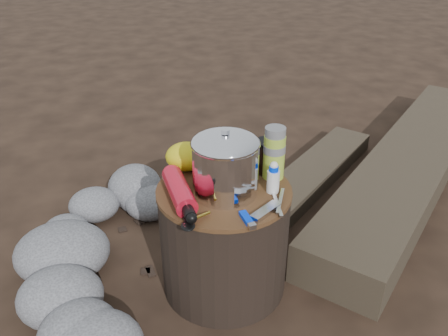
{
  "coord_description": "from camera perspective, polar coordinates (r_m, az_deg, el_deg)",
  "views": [
    {
      "loc": [
        -0.08,
        -1.28,
        1.2
      ],
      "look_at": [
        0.0,
        0.0,
        0.48
      ],
      "focal_mm": 37.48,
      "sensor_mm": 36.0,
      "label": 1
    }
  ],
  "objects": [
    {
      "name": "food_pouch",
      "position": [
        1.62,
        -0.51,
        2.37
      ],
      "size": [
        0.1,
        0.03,
        0.12
      ],
      "primitive_type": "cube",
      "rotation": [
        0.0,
        0.0,
        0.13
      ],
      "color": "#120E54",
      "rests_on": "stump"
    },
    {
      "name": "travel_mug",
      "position": [
        1.59,
        5.21,
        1.41
      ],
      "size": [
        0.08,
        0.08,
        0.11
      ],
      "primitive_type": "cylinder",
      "color": "black",
      "rests_on": "stump"
    },
    {
      "name": "foil_windscreen",
      "position": [
        1.48,
        0.25,
        -0.41
      ],
      "size": [
        0.2,
        0.2,
        0.12
      ],
      "primitive_type": "cylinder",
      "color": "silver",
      "rests_on": "stump"
    },
    {
      "name": "camping_pot",
      "position": [
        1.44,
        0.16,
        0.54
      ],
      "size": [
        0.21,
        0.21,
        0.21
      ],
      "primitive_type": "cylinder",
      "color": "silver",
      "rests_on": "stump"
    },
    {
      "name": "pot_grabber",
      "position": [
        1.44,
        6.49,
        -4.23
      ],
      "size": [
        0.05,
        0.14,
        0.01
      ],
      "primitive_type": null,
      "rotation": [
        0.0,
        0.0,
        -0.12
      ],
      "color": "silver",
      "rests_on": "stump"
    },
    {
      "name": "spork",
      "position": [
        1.4,
        -5.18,
        -5.29
      ],
      "size": [
        0.07,
        0.17,
        0.01
      ],
      "primitive_type": null,
      "rotation": [
        0.0,
        0.0,
        0.26
      ],
      "color": "black",
      "rests_on": "stump"
    },
    {
      "name": "log_small",
      "position": [
        2.32,
        10.39,
        -1.02
      ],
      "size": [
        0.83,
        0.96,
        0.09
      ],
      "primitive_type": "cube",
      "rotation": [
        0.0,
        0.0,
        -0.68
      ],
      "color": "#372E22",
      "rests_on": "ground"
    },
    {
      "name": "ground",
      "position": [
        1.76,
        0.0,
        -13.79
      ],
      "size": [
        60.0,
        60.0,
        0.0
      ],
      "primitive_type": "plane",
      "color": "black",
      "rests_on": "ground"
    },
    {
      "name": "multitool",
      "position": [
        1.39,
        5.08,
        -5.3
      ],
      "size": [
        0.1,
        0.1,
        0.02
      ],
      "primitive_type": "cube",
      "rotation": [
        0.0,
        0.0,
        -0.8
      ],
      "color": "silver",
      "rests_on": "stump"
    },
    {
      "name": "log_main",
      "position": [
        2.49,
        21.93,
        0.45
      ],
      "size": [
        1.5,
        1.8,
        0.17
      ],
      "primitive_type": "cube",
      "rotation": [
        0.0,
        0.0,
        -0.66
      ],
      "color": "#372E22",
      "rests_on": "ground"
    },
    {
      "name": "squeeze_bottle",
      "position": [
        1.48,
        6.03,
        -1.31
      ],
      "size": [
        0.04,
        0.04,
        0.09
      ],
      "primitive_type": "cylinder",
      "color": "silver",
      "rests_on": "stump"
    },
    {
      "name": "stump",
      "position": [
        1.62,
        0.0,
        -8.61
      ],
      "size": [
        0.44,
        0.44,
        0.4
      ],
      "primitive_type": "cylinder",
      "color": "black",
      "rests_on": "ground"
    },
    {
      "name": "thermos",
      "position": [
        1.54,
        6.14,
        1.82
      ],
      "size": [
        0.07,
        0.07,
        0.18
      ],
      "primitive_type": "cylinder",
      "color": "#A0BE37",
      "rests_on": "stump"
    },
    {
      "name": "lighter",
      "position": [
        1.36,
        2.74,
        -6.11
      ],
      "size": [
        0.04,
        0.09,
        0.02
      ],
      "primitive_type": "cube",
      "rotation": [
        0.0,
        0.0,
        0.28
      ],
      "color": "#0032EA",
      "rests_on": "stump"
    },
    {
      "name": "stuff_sack",
      "position": [
        1.61,
        -4.61,
        1.42
      ],
      "size": [
        0.14,
        0.12,
        0.1
      ],
      "primitive_type": "ellipsoid",
      "color": "yellow",
      "rests_on": "stump"
    },
    {
      "name": "fuel_bottle",
      "position": [
        1.44,
        -5.48,
        -2.79
      ],
      "size": [
        0.13,
        0.28,
        0.07
      ],
      "primitive_type": null,
      "rotation": [
        0.0,
        0.0,
        0.25
      ],
      "color": "red",
      "rests_on": "stump"
    },
    {
      "name": "rock_ring",
      "position": [
        1.81,
        -13.12,
        -8.85
      ],
      "size": [
        0.47,
        1.03,
        0.2
      ],
      "primitive_type": null,
      "color": "slate",
      "rests_on": "ground"
    }
  ]
}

